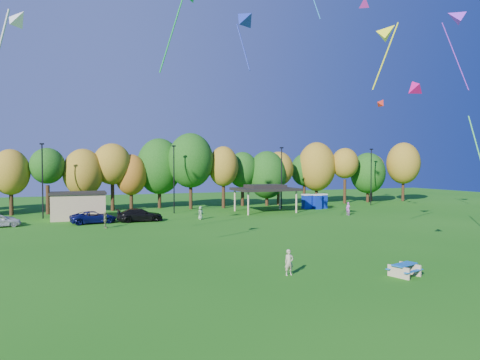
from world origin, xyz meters
name	(u,v)px	position (x,y,z in m)	size (l,w,h in m)	color
ground	(320,309)	(0.00, 0.00, 0.00)	(160.00, 160.00, 0.00)	#19600F
tree_line	(145,169)	(-1.03, 45.51, 5.91)	(93.57, 10.55, 11.15)	black
lamp_posts	(174,177)	(2.00, 40.00, 4.90)	(64.50, 0.25, 9.09)	black
utility_building	(78,205)	(-10.00, 38.00, 1.64)	(6.30, 4.30, 3.25)	tan
pavilion	(265,189)	(14.00, 37.00, 3.23)	(8.20, 6.20, 3.77)	tan
porta_potties	(315,201)	(22.78, 38.41, 1.10)	(3.75, 1.86, 2.18)	#0B2399
picnic_table	(404,269)	(7.57, 3.12, 0.42)	(2.01, 1.82, 0.73)	tan
kite_flyer	(289,262)	(1.41, 5.71, 0.76)	(0.55, 0.36, 1.52)	#BAA88B
car_a	(0,221)	(-17.69, 33.73, 0.68)	(1.61, 4.00, 1.36)	silver
car_c	(94,217)	(-8.46, 33.33, 0.68)	(2.27, 4.92, 1.37)	#0D114F
car_d	(140,215)	(-3.46, 33.10, 0.75)	(2.10, 5.17, 1.50)	black
far_person_0	(201,213)	(3.52, 32.36, 0.79)	(0.77, 0.50, 1.58)	#78A26F
far_person_3	(105,220)	(-7.46, 29.07, 0.84)	(0.98, 0.41, 1.67)	olive
far_person_4	(348,209)	(22.42, 29.73, 0.85)	(0.62, 0.41, 1.70)	#BE5DC6
kite_0	(381,102)	(24.73, 26.34, 14.12)	(1.47, 1.14, 1.38)	red
kite_3	(414,86)	(7.81, 2.80, 10.95)	(1.24, 1.45, 1.23)	#FF0E7F
kite_5	(455,17)	(26.86, 17.62, 21.89)	(4.38, 3.86, 8.52)	#912AE1
kite_7	(388,32)	(12.09, 10.13, 16.58)	(2.95, 2.77, 5.53)	#F5FF1A
kite_10	(18,18)	(-12.71, 6.98, 13.57)	(1.92, 1.68, 3.38)	silver
kite_12	(364,2)	(13.98, 15.58, 21.01)	(1.59, 1.71, 1.39)	#DB24A7
kite_15	(243,18)	(1.38, 13.15, 17.24)	(2.04, 2.93, 4.64)	#1C2B9A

